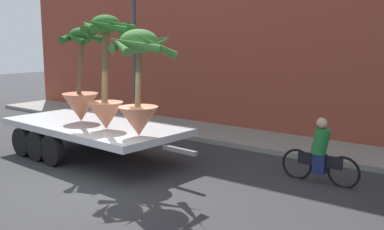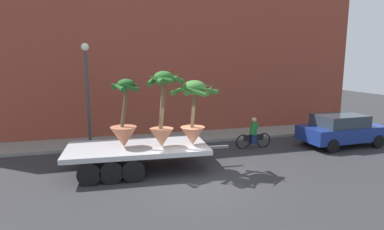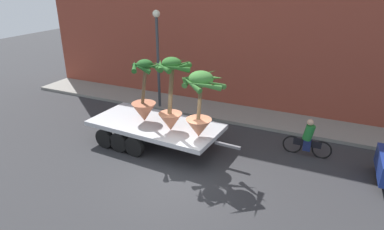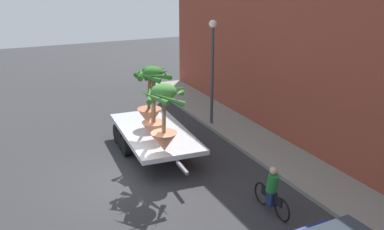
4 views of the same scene
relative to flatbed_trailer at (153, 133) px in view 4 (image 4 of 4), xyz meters
name	(u,v)px [view 4 (image 4 of 4)]	position (x,y,z in m)	size (l,w,h in m)	color
ground_plane	(128,181)	(2.15, -1.77, -0.76)	(60.00, 60.00, 0.00)	#2D2D30
sidewalk	(271,150)	(2.15, 4.33, -0.69)	(24.00, 2.20, 0.15)	gray
building_facade	(315,31)	(2.15, 6.03, 4.04)	(24.00, 1.20, 9.61)	brown
flatbed_trailer	(153,133)	(0.00, 0.00, 0.00)	(6.35, 2.80, 0.98)	#B7BABF
potted_palm_rear	(164,116)	(2.37, -0.41, 1.54)	(1.78, 1.85, 2.49)	#C17251
potted_palm_middle	(154,105)	(1.18, -0.36, 1.60)	(1.44, 1.56, 2.84)	#C17251
potted_palm_front	(150,105)	(-0.22, -0.03, 1.17)	(1.10, 1.12, 2.56)	#B26647
cyclist	(272,192)	(5.96, 1.68, -0.09)	(1.84, 0.34, 1.54)	black
street_lamp	(212,59)	(-1.64, 3.53, 2.47)	(0.36, 0.36, 4.83)	#383D42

